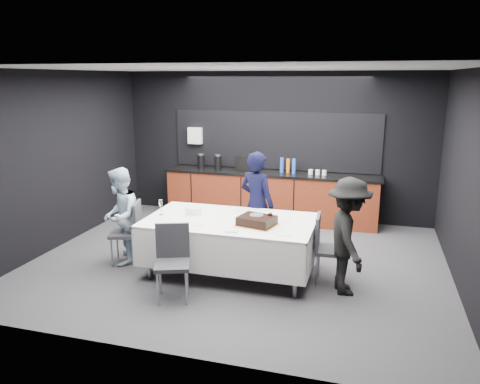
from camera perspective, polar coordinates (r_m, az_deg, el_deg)
name	(u,v)px	position (r m, az deg, el deg)	size (l,w,h in m)	color
ground	(238,262)	(7.07, -0.23, -8.48)	(6.00, 6.00, 0.00)	#3E3E43
room_shell	(238,138)	(6.59, -0.24, 6.64)	(6.04, 5.04, 2.82)	white
kitchenette	(270,192)	(8.95, 3.65, -0.04)	(4.10, 0.64, 2.05)	#591D0E
party_table	(230,229)	(6.49, -1.22, -4.52)	(2.32, 1.32, 0.78)	#99999E
cake_assembly	(257,221)	(6.18, 2.08, -3.52)	(0.56, 0.50, 0.16)	gold
plate_stack	(194,210)	(6.72, -5.66, -2.26)	(0.24, 0.24, 0.10)	white
loose_plate_near	(198,224)	(6.26, -5.14, -3.88)	(0.18, 0.18, 0.01)	white
loose_plate_right_a	(286,221)	(6.40, 5.62, -3.50)	(0.19, 0.19, 0.01)	white
loose_plate_right_b	(282,234)	(5.88, 5.17, -5.06)	(0.22, 0.22, 0.01)	white
loose_plate_far	(242,212)	(6.79, 0.20, -2.42)	(0.21, 0.21, 0.01)	white
fork_pile	(232,231)	(5.93, -1.02, -4.79)	(0.14, 0.09, 0.02)	white
champagne_flute	(161,204)	(6.71, -9.64, -1.45)	(0.06, 0.06, 0.22)	white
chair_left	(130,228)	(7.05, -13.21, -4.30)	(0.52, 0.52, 0.92)	#2E2E33
chair_right	(326,244)	(6.33, 10.41, -6.24)	(0.44, 0.44, 0.92)	#2E2E33
chair_near	(173,256)	(5.89, -8.23, -7.72)	(0.54, 0.54, 0.92)	#2E2E33
person_center	(257,204)	(7.10, 2.08, -1.49)	(0.59, 0.39, 1.62)	black
person_left	(120,216)	(7.04, -14.39, -2.88)	(0.69, 0.54, 1.43)	silver
person_right	(348,236)	(6.02, 13.06, -5.30)	(0.97, 0.56, 1.50)	black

